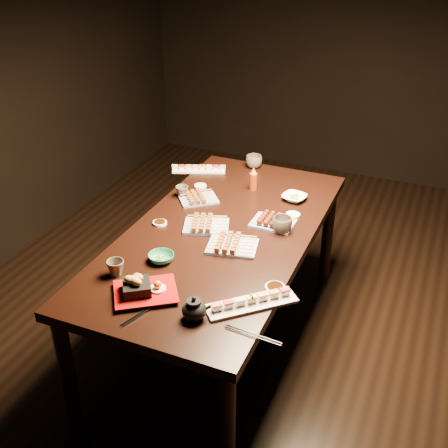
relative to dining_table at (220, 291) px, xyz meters
The scene contains 23 objects.
ground 0.47m from the dining_table, 31.60° to the left, with size 5.00×5.00×0.00m, color black.
dining_table is the anchor object (origin of this frame).
sushi_platter_near 0.74m from the dining_table, 54.55° to the right, with size 0.39×0.11×0.05m, color white, non-canonical shape.
sushi_platter_far 0.87m from the dining_table, 123.36° to the left, with size 0.33×0.09×0.04m, color white, non-canonical shape.
yakitori_plate_center 0.41m from the dining_table, behind, with size 0.23×0.17×0.06m, color #828EB6, non-canonical shape.
yakitori_plate_right 0.44m from the dining_table, 45.81° to the right, with size 0.24×0.17×0.06m, color #828EB6, non-canonical shape.
yakitori_plate_left 0.55m from the dining_table, 132.64° to the left, with size 0.21×0.15×0.05m, color #828EB6, non-canonical shape.
tsukune_plate 0.49m from the dining_table, 38.08° to the left, with size 0.22×0.16×0.06m, color #828EB6, non-canonical shape.
edamame_bowl_green 0.55m from the dining_table, 112.50° to the right, with size 0.12×0.12×0.04m, color #2C886B.
edamame_bowl_cream 0.67m from the dining_table, 63.22° to the left, with size 0.13×0.13×0.03m, color #F5F0C8.
tempura_tray 0.75m from the dining_table, 97.76° to the right, with size 0.27×0.21×0.10m, color black, non-canonical shape.
teacup_near_left 0.73m from the dining_table, 117.84° to the right, with size 0.08×0.08×0.07m, color #4A4339.
teacup_mid_right 0.52m from the dining_table, 23.55° to the left, with size 0.10×0.10×0.08m, color #4A4339.
teacup_far_left 0.61m from the dining_table, 142.18° to the left, with size 0.07×0.07×0.07m, color #4A4339.
teacup_far_right 0.93m from the dining_table, 98.44° to the left, with size 0.10×0.10×0.08m, color #4A4339.
teapot 0.82m from the dining_table, 75.38° to the right, with size 0.12×0.12×0.10m, color black, non-canonical shape.
condiment_bottle 0.69m from the dining_table, 91.74° to the left, with size 0.05×0.05×0.14m, color maroon.
sauce_dish_west 0.50m from the dining_table, behind, with size 0.07×0.07×0.01m, color white.
sauce_dish_east 0.57m from the dining_table, 45.92° to the left, with size 0.08×0.08×0.01m, color white.
sauce_dish_se 0.67m from the dining_table, 40.92° to the right, with size 0.09×0.09×0.02m, color white.
sauce_dish_nw 0.66m from the dining_table, 126.00° to the left, with size 0.07×0.07×0.01m, color white.
chopsticks_near 0.83m from the dining_table, 92.71° to the right, with size 0.21×0.02×0.01m, color black, non-canonical shape.
chopsticks_se 0.90m from the dining_table, 57.67° to the right, with size 0.24×0.02×0.01m, color black, non-canonical shape.
Camera 1 is at (0.74, -2.43, 2.22)m, focal length 45.00 mm.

